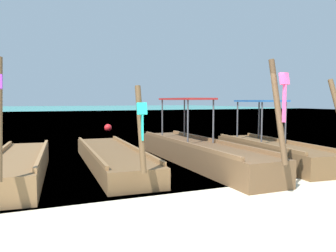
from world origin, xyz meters
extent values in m
plane|color=beige|center=(0.00, 0.00, 0.00)|extent=(120.00, 120.00, 0.00)
plane|color=#2DB29E|center=(0.00, 61.53, 0.00)|extent=(120.00, 120.00, 0.00)
cube|color=brown|center=(-3.70, 4.21, 0.29)|extent=(1.59, 5.12, 0.59)
cube|color=#9F7246|center=(-3.18, 4.16, 0.64)|extent=(0.51, 4.62, 0.10)
cube|color=brown|center=(-1.24, 4.88, 0.24)|extent=(1.62, 6.29, 0.49)
cube|color=brown|center=(-1.87, 4.91, 0.54)|extent=(0.32, 5.74, 0.10)
cube|color=brown|center=(-0.60, 4.86, 0.54)|extent=(0.32, 5.74, 0.10)
cylinder|color=brown|center=(-1.37, 1.71, 1.37)|extent=(0.14, 0.54, 1.79)
cube|color=#1ECCBC|center=(-1.37, 1.61, 1.78)|extent=(0.20, 0.12, 0.25)
cube|color=#1ECCBC|center=(-1.37, 1.59, 1.40)|extent=(0.03, 0.08, 0.52)
cube|color=brown|center=(1.27, 4.19, 0.32)|extent=(1.27, 6.87, 0.65)
cube|color=brown|center=(0.70, 4.20, 0.70)|extent=(0.12, 6.31, 0.10)
cube|color=brown|center=(1.84, 4.19, 0.70)|extent=(0.12, 6.31, 0.10)
cylinder|color=brown|center=(1.25, 0.67, 1.72)|extent=(0.12, 0.61, 2.17)
cube|color=#F24C8C|center=(1.25, 0.52, 2.38)|extent=(0.20, 0.11, 0.25)
cube|color=#F24C8C|center=(1.25, 0.50, 1.88)|extent=(0.03, 0.08, 0.75)
cylinder|color=#4C4C51|center=(0.84, 4.03, 1.31)|extent=(0.05, 0.05, 1.32)
cylinder|color=#4C4C51|center=(1.70, 4.02, 1.31)|extent=(0.05, 0.05, 1.32)
cylinder|color=#4C4C51|center=(0.86, 6.08, 1.31)|extent=(0.05, 0.05, 1.32)
cylinder|color=#4C4C51|center=(1.71, 6.08, 1.31)|extent=(0.05, 0.05, 1.32)
cube|color=#AD2323|center=(1.28, 5.05, 1.99)|extent=(1.06, 2.27, 0.06)
cube|color=brown|center=(3.53, 3.58, 0.30)|extent=(1.72, 5.14, 0.59)
cube|color=brown|center=(2.97, 3.64, 0.64)|extent=(0.55, 4.63, 0.10)
cube|color=brown|center=(4.10, 3.52, 0.64)|extent=(0.55, 4.63, 0.10)
cylinder|color=#4C4C51|center=(3.09, 3.50, 1.24)|extent=(0.05, 0.05, 1.31)
cylinder|color=#4C4C51|center=(3.94, 3.41, 1.24)|extent=(0.05, 0.05, 1.31)
cylinder|color=#4C4C51|center=(3.25, 5.00, 1.24)|extent=(0.05, 0.05, 1.31)
cylinder|color=#4C4C51|center=(4.10, 4.92, 1.24)|extent=(0.05, 0.05, 1.31)
cube|color=#235BA3|center=(3.59, 4.21, 1.93)|extent=(1.20, 1.81, 0.06)
sphere|color=red|center=(1.13, 15.94, 0.24)|extent=(0.46, 0.46, 0.46)
camera|label=1|loc=(-3.47, -4.74, 1.94)|focal=35.64mm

